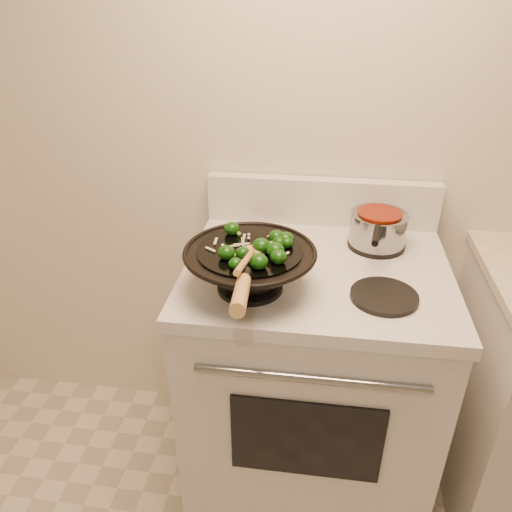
# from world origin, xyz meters

# --- Properties ---
(stove) EXTENTS (0.78, 0.67, 1.08)m
(stove) POSITION_xyz_m (-0.29, 1.17, 0.47)
(stove) COLOR silver
(stove) RESTS_ON ground
(wok) EXTENTS (0.36, 0.59, 0.22)m
(wok) POSITION_xyz_m (-0.47, 1.02, 0.99)
(wok) COLOR black
(wok) RESTS_ON stove
(stirfry) EXTENTS (0.23, 0.22, 0.04)m
(stirfry) POSITION_xyz_m (-0.44, 1.01, 1.06)
(stirfry) COLOR #0D3808
(stirfry) RESTS_ON wok
(wooden_spoon) EXTENTS (0.06, 0.27, 0.09)m
(wooden_spoon) POSITION_xyz_m (-0.46, 0.93, 1.07)
(wooden_spoon) COLOR #AC7A43
(wooden_spoon) RESTS_ON wok
(saucepan) EXTENTS (0.18, 0.28, 0.10)m
(saucepan) POSITION_xyz_m (-0.11, 1.32, 0.99)
(saucepan) COLOR gray
(saucepan) RESTS_ON stove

